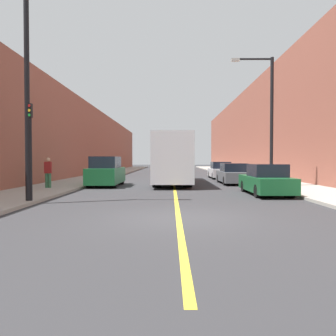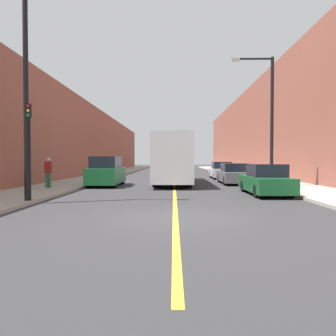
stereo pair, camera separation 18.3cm
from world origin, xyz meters
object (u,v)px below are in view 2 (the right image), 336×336
car_right_near (265,181)px  street_lamp_right (268,113)px  bus (173,159)px  parked_suv_left (107,172)px  pedestrian (48,172)px  traffic_light (29,148)px  car_right_far (221,171)px  street_lamp_left (31,81)px  car_right_mid (234,175)px

car_right_near → street_lamp_right: 5.33m
bus → street_lamp_right: size_ratio=1.47×
parked_suv_left → pedestrian: 3.97m
car_right_near → traffic_light: bearing=-161.2°
car_right_far → pedestrian: 16.32m
bus → car_right_near: 9.19m
pedestrian → car_right_far: bearing=44.6°
street_lamp_left → pedestrian: size_ratio=4.81×
parked_suv_left → street_lamp_right: size_ratio=0.60×
car_right_mid → traffic_light: bearing=-133.0°
car_right_near → traffic_light: size_ratio=1.19×
car_right_mid → street_lamp_left: street_lamp_left is taller
car_right_near → street_lamp_left: street_lamp_left is taller
car_right_mid → pedestrian: 12.54m
car_right_mid → traffic_light: size_ratio=1.23×
car_right_near → street_lamp_left: (-10.18, -3.52, 4.15)m
car_right_mid → street_lamp_left: size_ratio=0.57×
car_right_mid → street_lamp_left: 15.22m
car_right_far → street_lamp_left: bearing=-120.0°
bus → pedestrian: size_ratio=6.58×
street_lamp_left → parked_suv_left: bearing=82.4°
street_lamp_left → car_right_far: bearing=60.0°
car_right_far → street_lamp_right: (1.32, -10.31, 3.85)m
pedestrian → car_right_near: bearing=-11.3°
traffic_light → pedestrian: (-1.52, 5.86, -1.19)m
street_lamp_right → pedestrian: size_ratio=4.47×
pedestrian → traffic_light: bearing=-75.5°
parked_suv_left → car_right_far: 12.35m
car_right_far → street_lamp_left: size_ratio=0.53×
car_right_mid → street_lamp_left: bearing=-132.7°
bus → street_lamp_left: size_ratio=1.37×
parked_suv_left → street_lamp_right: (10.14, -1.67, 3.65)m
pedestrian → car_right_mid: bearing=22.9°
bus → pedestrian: bearing=-142.5°
bus → parked_suv_left: bus is taller
street_lamp_left → street_lamp_right: size_ratio=1.07×
car_right_far → street_lamp_right: 11.08m
bus → street_lamp_left: street_lamp_left is taller
car_right_mid → bus: bearing=172.1°
bus → street_lamp_left: (-5.52, -11.36, 3.02)m
traffic_light → pedestrian: bearing=104.5°
bus → street_lamp_right: street_lamp_right is taller
parked_suv_left → pedestrian: bearing=-134.7°
parked_suv_left → car_right_near: (9.01, -5.18, -0.21)m
street_lamp_left → traffic_light: (-0.10, 0.02, -2.62)m
street_lamp_left → pedestrian: street_lamp_left is taller
car_right_far → street_lamp_right: bearing=-82.7°
car_right_mid → car_right_far: car_right_far is taller
street_lamp_left → traffic_light: street_lamp_left is taller
car_right_mid → street_lamp_right: bearing=-69.6°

